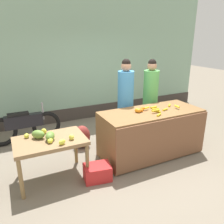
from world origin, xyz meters
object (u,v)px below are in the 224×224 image
at_px(vendor_woman_blue_shirt, 125,102).
at_px(vendor_woman_green_shirt, 150,99).
at_px(produce_sack, 82,137).
at_px(parked_motorcycle, 24,125).
at_px(produce_crate, 97,172).

relative_size(vendor_woman_blue_shirt, vendor_woman_green_shirt, 1.02).
bearing_deg(produce_sack, parked_motorcycle, 142.76).
xyz_separation_m(produce_crate, produce_sack, (0.15, 1.21, 0.12)).
distance_m(parked_motorcycle, produce_sack, 1.34).
distance_m(vendor_woman_green_shirt, produce_sack, 1.79).
bearing_deg(vendor_woman_green_shirt, produce_crate, -148.35).
bearing_deg(vendor_woman_blue_shirt, parked_motorcycle, 153.96).
bearing_deg(vendor_woman_blue_shirt, produce_crate, -136.80).
relative_size(vendor_woman_blue_shirt, produce_sack, 3.76).
distance_m(vendor_woman_blue_shirt, parked_motorcycle, 2.30).
distance_m(vendor_woman_blue_shirt, produce_sack, 1.19).
bearing_deg(produce_sack, produce_crate, -96.92).
distance_m(vendor_woman_blue_shirt, vendor_woman_green_shirt, 0.71).
bearing_deg(parked_motorcycle, produce_crate, -65.63).
relative_size(produce_crate, produce_sack, 0.89).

